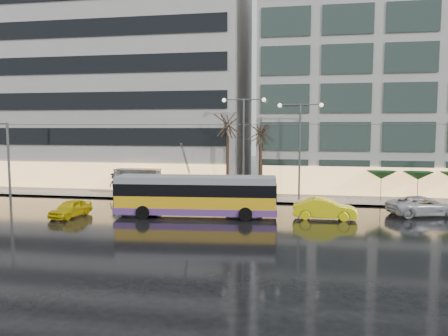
% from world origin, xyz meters
% --- Properties ---
extents(ground, '(140.00, 140.00, 0.00)m').
position_xyz_m(ground, '(0.00, 0.00, 0.00)').
color(ground, black).
rests_on(ground, ground).
extents(sidewalk, '(80.00, 10.00, 0.15)m').
position_xyz_m(sidewalk, '(2.00, 14.00, 0.07)').
color(sidewalk, gray).
rests_on(sidewalk, ground).
extents(kerb, '(80.00, 0.10, 0.15)m').
position_xyz_m(kerb, '(2.00, 9.05, 0.07)').
color(kerb, slate).
rests_on(kerb, ground).
extents(building_left, '(34.00, 14.00, 22.00)m').
position_xyz_m(building_left, '(-16.00, 19.00, 11.15)').
color(building_left, '#A7A59F').
rests_on(building_left, sidewalk).
extents(building_right, '(32.00, 14.00, 25.00)m').
position_xyz_m(building_right, '(19.00, 19.00, 12.65)').
color(building_right, '#A7A59F').
rests_on(building_right, sidewalk).
extents(trolleybus, '(11.90, 4.85, 5.44)m').
position_xyz_m(trolleybus, '(-0.44, 2.59, 1.47)').
color(trolleybus, '#EDAD14').
rests_on(trolleybus, ground).
extents(catenary, '(42.24, 5.12, 7.00)m').
position_xyz_m(catenary, '(1.00, 7.94, 4.25)').
color(catenary, '#595B60').
rests_on(catenary, ground).
extents(bus_shelter, '(4.20, 1.60, 2.51)m').
position_xyz_m(bus_shelter, '(-8.38, 10.69, 1.96)').
color(bus_shelter, '#595B60').
rests_on(bus_shelter, sidewalk).
extents(street_lamp_near, '(3.96, 0.36, 9.03)m').
position_xyz_m(street_lamp_near, '(2.00, 10.80, 5.99)').
color(street_lamp_near, '#595B60').
rests_on(street_lamp_near, sidewalk).
extents(street_lamp_far, '(3.96, 0.36, 8.53)m').
position_xyz_m(street_lamp_far, '(7.00, 10.80, 5.71)').
color(street_lamp_far, '#595B60').
rests_on(street_lamp_far, sidewalk).
extents(tree_a, '(3.20, 3.20, 8.40)m').
position_xyz_m(tree_a, '(0.50, 11.00, 7.09)').
color(tree_a, black).
rests_on(tree_a, sidewalk).
extents(tree_b, '(3.20, 3.20, 7.70)m').
position_xyz_m(tree_b, '(3.50, 11.20, 6.40)').
color(tree_b, black).
rests_on(tree_b, sidewalk).
extents(parasol_a, '(2.50, 2.50, 2.65)m').
position_xyz_m(parasol_a, '(14.00, 11.00, 2.45)').
color(parasol_a, '#595B60').
rests_on(parasol_a, sidewalk).
extents(parasol_b, '(2.50, 2.50, 2.65)m').
position_xyz_m(parasol_b, '(17.00, 11.00, 2.45)').
color(parasol_b, '#595B60').
rests_on(parasol_b, sidewalk).
extents(taxi_a, '(2.01, 3.90, 1.27)m').
position_xyz_m(taxi_a, '(-9.51, 0.89, 0.63)').
color(taxi_a, yellow).
rests_on(taxi_a, ground).
extents(taxi_b, '(4.53, 1.66, 1.48)m').
position_xyz_m(taxi_b, '(8.86, 3.45, 0.74)').
color(taxi_b, '#FFF10D').
rests_on(taxi_b, ground).
extents(sedan_silver, '(5.71, 3.88, 1.45)m').
position_xyz_m(sedan_silver, '(16.18, 5.96, 0.73)').
color(sedan_silver, silver).
rests_on(sedan_silver, ground).
extents(pedestrian_a, '(1.18, 1.20, 2.19)m').
position_xyz_m(pedestrian_a, '(-6.72, 9.83, 1.63)').
color(pedestrian_a, black).
rests_on(pedestrian_a, sidewalk).
extents(pedestrian_b, '(0.96, 0.81, 1.75)m').
position_xyz_m(pedestrian_b, '(-6.31, 10.08, 1.02)').
color(pedestrian_b, black).
rests_on(pedestrian_b, sidewalk).
extents(pedestrian_c, '(1.35, 0.97, 2.11)m').
position_xyz_m(pedestrian_c, '(-10.41, 10.67, 1.28)').
color(pedestrian_c, black).
rests_on(pedestrian_c, sidewalk).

